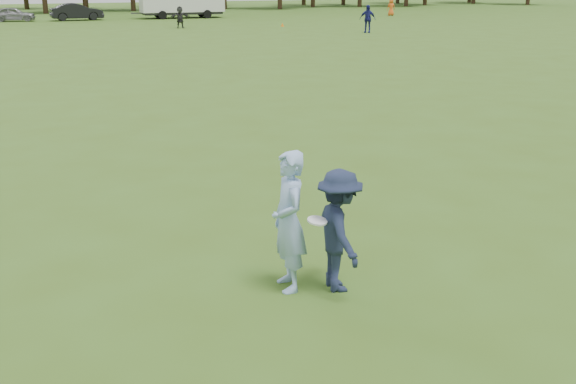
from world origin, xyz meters
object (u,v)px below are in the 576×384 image
player_far_c (391,7)px  car_e (13,14)px  player_far_b (367,19)px  thrower (289,221)px  field_cone (282,25)px  car_f (77,12)px  player_far_d (180,17)px  defender (339,231)px

player_far_c → car_e: bearing=2.7°
player_far_b → player_far_c: (11.96, 18.08, -0.14)m
thrower → player_far_c: 64.63m
player_far_c → thrower: bearing=69.4°
thrower → player_far_b: player_far_b is taller
field_cone → thrower: bearing=-110.1°
player_far_b → field_cone: bearing=150.5°
car_e → field_cone: car_e is taller
player_far_c → car_e: player_far_c is taller
player_far_c → car_e: (-36.63, 4.38, -0.20)m
player_far_c → car_f: (-31.08, 3.89, -0.07)m
car_e → field_cone: bearing=-119.1°
player_far_d → player_far_c: bearing=23.6°
player_far_c → car_f: bearing=2.4°
car_f → field_cone: car_f is taller
player_far_b → player_far_d: bearing=177.5°
car_e → thrower: bearing=-170.4°
player_far_c → defender: bearing=70.0°
thrower → player_far_b: (20.49, 37.82, 0.02)m
car_e → car_f: bearing=-89.4°
player_far_d → car_f: player_far_d is taller
player_far_b → field_cone: (-3.77, 7.95, -0.85)m
player_far_d → player_far_b: bearing=-34.2°
defender → player_far_b: (19.85, 38.08, 0.14)m
player_far_c → player_far_d: 25.55m
player_far_b → field_cone: 8.84m
player_far_d → defender: bearing=-95.9°
thrower → player_far_d: 47.87m
player_far_b → player_far_c: 21.68m
defender → car_e: defender is taller
thrower → car_f: bearing=-177.7°
player_far_d → car_e: player_far_d is taller
car_e → car_f: (5.56, -0.49, 0.13)m
defender → player_far_c: size_ratio=1.00×
player_far_b → car_e: 33.36m
defender → player_far_c: 64.54m
player_far_c → car_e: size_ratio=0.45×
player_far_d → field_cone: bearing=-5.7°
player_far_b → player_far_d: size_ratio=1.17×
player_far_c → player_far_d: player_far_c is taller
thrower → field_cone: (16.72, 45.78, -0.83)m
player_far_d → car_e: (-12.64, 13.16, -0.20)m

